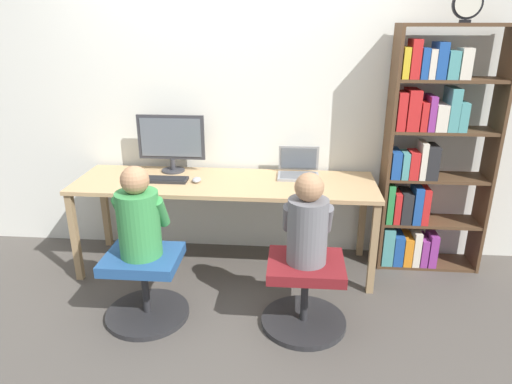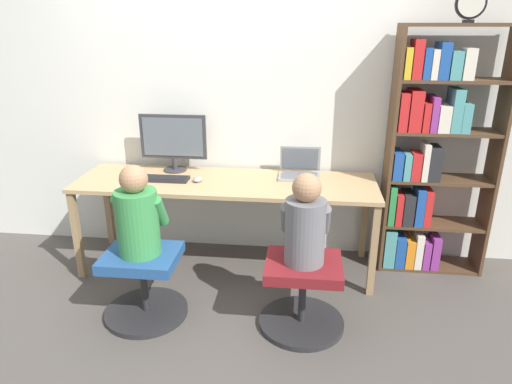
# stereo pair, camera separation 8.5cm
# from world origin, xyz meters

# --- Properties ---
(ground_plane) EXTENTS (14.00, 14.00, 0.00)m
(ground_plane) POSITION_xyz_m (0.00, 0.00, 0.00)
(ground_plane) COLOR #4C4742
(wall_back) EXTENTS (10.00, 0.05, 2.60)m
(wall_back) POSITION_xyz_m (0.00, 0.72, 1.30)
(wall_back) COLOR silver
(wall_back) RESTS_ON ground_plane
(desk) EXTENTS (2.28, 0.66, 0.73)m
(desk) POSITION_xyz_m (0.00, 0.33, 0.67)
(desk) COLOR tan
(desk) RESTS_ON ground_plane
(desktop_monitor) EXTENTS (0.54, 0.18, 0.46)m
(desktop_monitor) POSITION_xyz_m (-0.45, 0.54, 0.98)
(desktop_monitor) COLOR #333338
(desktop_monitor) RESTS_ON desk
(laptop) EXTENTS (0.32, 0.25, 0.23)m
(laptop) POSITION_xyz_m (0.56, 0.50, 0.78)
(laptop) COLOR gray
(laptop) RESTS_ON desk
(keyboard) EXTENTS (0.39, 0.13, 0.03)m
(keyboard) POSITION_xyz_m (-0.48, 0.29, 0.74)
(keyboard) COLOR #232326
(keyboard) RESTS_ON desk
(computer_mouse_by_keyboard) EXTENTS (0.07, 0.10, 0.04)m
(computer_mouse_by_keyboard) POSITION_xyz_m (-0.21, 0.29, 0.75)
(computer_mouse_by_keyboard) COLOR #99999E
(computer_mouse_by_keyboard) RESTS_ON desk
(office_chair_left) EXTENTS (0.56, 0.56, 0.47)m
(office_chair_left) POSITION_xyz_m (-0.44, -0.38, 0.24)
(office_chair_left) COLOR #262628
(office_chair_left) RESTS_ON ground_plane
(office_chair_right) EXTENTS (0.56, 0.56, 0.47)m
(office_chair_right) POSITION_xyz_m (0.61, -0.38, 0.24)
(office_chair_right) COLOR #262628
(office_chair_right) RESTS_ON ground_plane
(person_at_monitor) EXTENTS (0.33, 0.29, 0.59)m
(person_at_monitor) POSITION_xyz_m (-0.44, -0.38, 0.73)
(person_at_monitor) COLOR #388C47
(person_at_monitor) RESTS_ON office_chair_left
(person_at_laptop) EXTENTS (0.30, 0.27, 0.58)m
(person_at_laptop) POSITION_xyz_m (0.61, -0.38, 0.72)
(person_at_laptop) COLOR slate
(person_at_laptop) RESTS_ON office_chair_right
(bookshelf) EXTENTS (0.79, 0.27, 1.86)m
(bookshelf) POSITION_xyz_m (1.51, 0.49, 0.91)
(bookshelf) COLOR #513823
(bookshelf) RESTS_ON ground_plane
(desk_clock) EXTENTS (0.20, 0.03, 0.22)m
(desk_clock) POSITION_xyz_m (1.63, 0.43, 1.98)
(desk_clock) COLOR black
(desk_clock) RESTS_ON bookshelf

